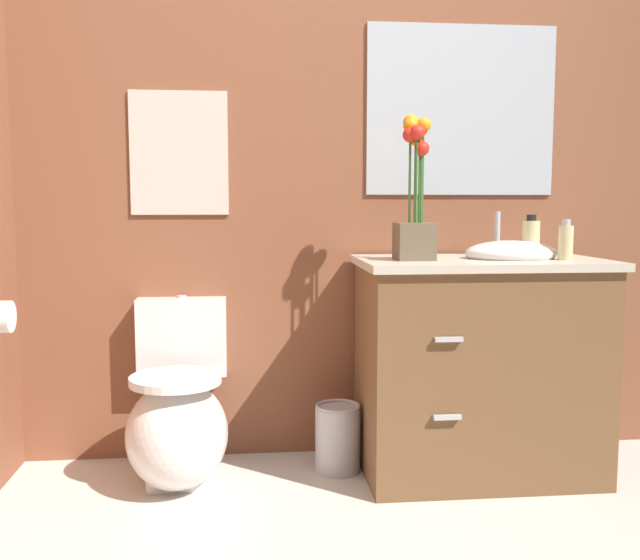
% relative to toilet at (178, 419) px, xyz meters
% --- Properties ---
extents(wall_back, '(4.25, 0.05, 2.50)m').
position_rel_toilet_xyz_m(wall_back, '(0.91, 0.30, 1.01)').
color(wall_back, brown).
rests_on(wall_back, ground_plane).
extents(toilet, '(0.38, 0.59, 0.69)m').
position_rel_toilet_xyz_m(toilet, '(0.00, 0.00, 0.00)').
color(toilet, white).
rests_on(toilet, ground_plane).
extents(vanity_cabinet, '(0.94, 0.56, 1.03)m').
position_rel_toilet_xyz_m(vanity_cabinet, '(1.17, -0.03, 0.19)').
color(vanity_cabinet, brown).
rests_on(vanity_cabinet, ground_plane).
extents(flower_vase, '(0.14, 0.14, 0.54)m').
position_rel_toilet_xyz_m(flower_vase, '(0.90, -0.05, 0.82)').
color(flower_vase, brown).
rests_on(flower_vase, vanity_cabinet).
extents(soap_bottle, '(0.05, 0.05, 0.15)m').
position_rel_toilet_xyz_m(soap_bottle, '(1.46, -0.12, 0.68)').
color(soap_bottle, beige).
rests_on(soap_bottle, vanity_cabinet).
extents(lotion_bottle, '(0.07, 0.07, 0.17)m').
position_rel_toilet_xyz_m(lotion_bottle, '(1.37, -0.00, 0.68)').
color(lotion_bottle, beige).
rests_on(lotion_bottle, vanity_cabinet).
extents(trash_bin, '(0.18, 0.18, 0.27)m').
position_rel_toilet_xyz_m(trash_bin, '(0.62, 0.04, -0.11)').
color(trash_bin, '#B7B7BC').
rests_on(trash_bin, ground_plane).
extents(wall_poster, '(0.39, 0.01, 0.50)m').
position_rel_toilet_xyz_m(wall_poster, '(-0.00, 0.27, 1.02)').
color(wall_poster, beige).
extents(wall_mirror, '(0.80, 0.01, 0.70)m').
position_rel_toilet_xyz_m(wall_mirror, '(1.17, 0.27, 1.21)').
color(wall_mirror, '#B2BCC6').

